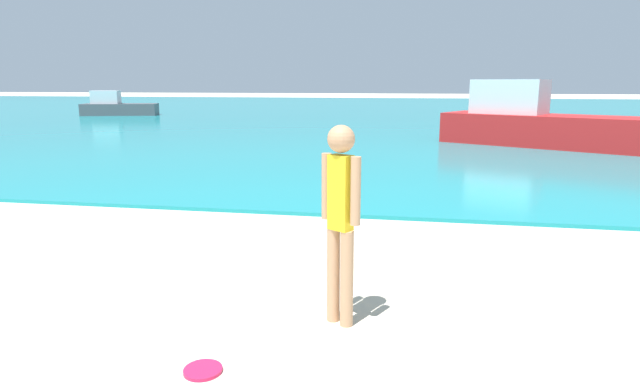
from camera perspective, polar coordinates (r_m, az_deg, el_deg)
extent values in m
cube|color=teal|center=(37.62, 8.43, 8.69)|extent=(160.00, 60.00, 0.06)
cylinder|color=tan|center=(4.46, 1.46, -8.95)|extent=(0.11, 0.11, 0.81)
cylinder|color=tan|center=(4.37, 2.92, -9.39)|extent=(0.11, 0.11, 0.81)
cube|color=yellow|center=(4.21, 2.26, -0.08)|extent=(0.22, 0.20, 0.61)
sphere|color=tan|center=(4.14, 2.30, 5.77)|extent=(0.22, 0.22, 0.22)
cylinder|color=tan|center=(4.30, 0.71, 0.63)|extent=(0.08, 0.08, 0.54)
cylinder|color=tan|center=(4.11, 3.87, 0.09)|extent=(0.08, 0.08, 0.54)
cylinder|color=#E51E4C|center=(3.97, -12.56, -18.32)|extent=(0.27, 0.27, 0.03)
cube|color=red|center=(17.72, 22.89, 6.18)|extent=(6.12, 4.45, 0.95)
cube|color=silver|center=(17.98, 19.84, 9.69)|extent=(2.51, 2.17, 1.07)
cube|color=#4C4C51|center=(33.81, -20.82, 8.35)|extent=(4.48, 2.51, 0.68)
cube|color=silver|center=(33.98, -22.18, 9.49)|extent=(1.74, 1.35, 0.77)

